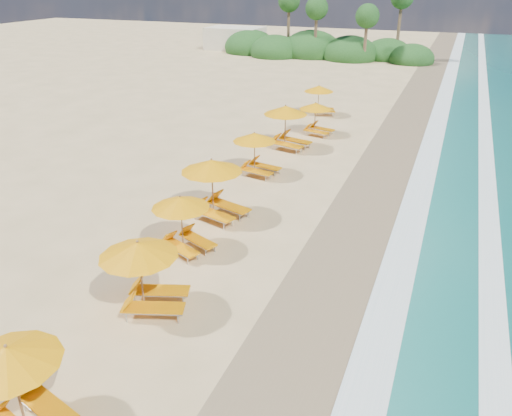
# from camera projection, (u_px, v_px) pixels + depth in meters

# --- Properties ---
(ground) EXTENTS (160.00, 160.00, 0.00)m
(ground) POSITION_uv_depth(u_px,v_px,m) (256.00, 236.00, 19.89)
(ground) COLOR #D3B27C
(ground) RESTS_ON ground
(wet_sand) EXTENTS (4.00, 160.00, 0.01)m
(wet_sand) POSITION_uv_depth(u_px,v_px,m) (358.00, 255.00, 18.55)
(wet_sand) COLOR #7E6A4B
(wet_sand) RESTS_ON ground
(surf_foam) EXTENTS (4.00, 160.00, 0.01)m
(surf_foam) POSITION_uv_depth(u_px,v_px,m) (435.00, 269.00, 17.64)
(surf_foam) COLOR white
(surf_foam) RESTS_ON ground
(station_2) EXTENTS (2.86, 2.77, 2.29)m
(station_2) POSITION_uv_depth(u_px,v_px,m) (19.00, 385.00, 10.98)
(station_2) COLOR olive
(station_2) RESTS_ON ground
(station_3) EXTENTS (3.03, 2.97, 2.38)m
(station_3) POSITION_uv_depth(u_px,v_px,m) (147.00, 271.00, 15.04)
(station_3) COLOR olive
(station_3) RESTS_ON ground
(station_4) EXTENTS (2.80, 2.77, 2.15)m
(station_4) POSITION_uv_depth(u_px,v_px,m) (184.00, 221.00, 18.38)
(station_4) COLOR olive
(station_4) RESTS_ON ground
(station_5) EXTENTS (3.23, 3.15, 2.57)m
(station_5) POSITION_uv_depth(u_px,v_px,m) (216.00, 185.00, 20.82)
(station_5) COLOR olive
(station_5) RESTS_ON ground
(station_6) EXTENTS (2.67, 2.56, 2.22)m
(station_6) POSITION_uv_depth(u_px,v_px,m) (257.00, 151.00, 25.41)
(station_6) COLOR olive
(station_6) RESTS_ON ground
(station_7) EXTENTS (3.14, 3.03, 2.55)m
(station_7) POSITION_uv_depth(u_px,v_px,m) (288.00, 124.00, 29.16)
(station_7) COLOR olive
(station_7) RESTS_ON ground
(station_8) EXTENTS (2.54, 2.45, 2.06)m
(station_8) POSITION_uv_depth(u_px,v_px,m) (317.00, 117.00, 31.78)
(station_8) COLOR olive
(station_8) RESTS_ON ground
(station_9) EXTENTS (2.75, 2.70, 2.13)m
(station_9) POSITION_uv_depth(u_px,v_px,m) (321.00, 98.00, 36.27)
(station_9) COLOR olive
(station_9) RESTS_ON ground
(treeline) EXTENTS (25.80, 8.80, 9.74)m
(treeline) POSITION_uv_depth(u_px,v_px,m) (319.00, 48.00, 61.15)
(treeline) COLOR #163D14
(treeline) RESTS_ON ground
(beach_building) EXTENTS (7.00, 5.00, 2.80)m
(beach_building) POSITION_uv_depth(u_px,v_px,m) (235.00, 38.00, 67.11)
(beach_building) COLOR beige
(beach_building) RESTS_ON ground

